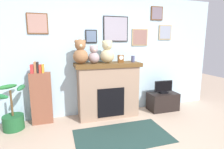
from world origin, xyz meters
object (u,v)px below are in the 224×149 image
tv_stand (163,101)px  television (163,87)px  fireplace (108,90)px  teddy_bear_brown (81,53)px  mantel_clock (121,59)px  bookshelf (41,96)px  candle_jar (133,59)px  teddy_bear_cream (94,55)px  teddy_bear_grey (107,53)px  potted_plant (13,116)px

tv_stand → television: bearing=-90.0°
fireplace → teddy_bear_brown: 0.98m
tv_stand → mantel_clock: (-1.06, 0.04, 1.05)m
bookshelf → mantel_clock: (1.63, -0.06, 0.70)m
candle_jar → tv_stand: bearing=-3.1°
teddy_bear_cream → teddy_bear_grey: (0.28, -0.00, 0.05)m
bookshelf → teddy_bear_grey: size_ratio=2.64×
potted_plant → teddy_bear_cream: size_ratio=2.28×
bookshelf → teddy_bear_grey: 1.57m
bookshelf → teddy_bear_brown: size_ratio=2.57×
potted_plant → candle_jar: (2.42, 0.07, 0.98)m
teddy_bear_brown → bookshelf: bearing=175.7°
potted_plant → teddy_bear_brown: 1.71m
candle_jar → mantel_clock: bearing=-179.7°
teddy_bear_brown → teddy_bear_grey: bearing=0.0°
teddy_bear_cream → teddy_bear_grey: bearing=-0.0°
potted_plant → teddy_bear_brown: size_ratio=1.73×
candle_jar → teddy_bear_cream: (-0.86, -0.00, 0.10)m
teddy_bear_brown → mantel_clock: bearing=-0.1°
fireplace → tv_stand: bearing=-2.5°
teddy_bear_cream → teddy_bear_grey: teddy_bear_grey is taller
tv_stand → candle_jar: 1.30m
potted_plant → candle_jar: candle_jar is taller
teddy_bear_grey → bookshelf: bearing=177.5°
potted_plant → television: bearing=0.5°
bookshelf → candle_jar: size_ratio=9.10×
mantel_clock → teddy_bear_grey: bearing=179.8°
potted_plant → television: size_ratio=1.83×
fireplace → television: bearing=-2.6°
television → teddy_bear_brown: bearing=178.7°
bookshelf → television: 2.70m
fireplace → mantel_clock: bearing=-3.9°
tv_stand → candle_jar: size_ratio=5.01×
potted_plant → tv_stand: (3.20, 0.03, -0.05)m
mantel_clock → fireplace: bearing=176.1°
bookshelf → tv_stand: 2.72m
teddy_bear_brown → candle_jar: bearing=0.0°
mantel_clock → teddy_bear_brown: size_ratio=0.33×
candle_jar → teddy_bear_grey: bearing=-179.9°
potted_plant → tv_stand: 3.20m
teddy_bear_grey → teddy_bear_brown: bearing=-180.0°
teddy_bear_grey → potted_plant: bearing=-177.8°
potted_plant → bookshelf: bearing=14.5°
television → teddy_bear_cream: (-1.64, 0.04, 0.79)m
potted_plant → television: potted_plant is taller
television → teddy_bear_grey: 1.60m
bookshelf → tv_stand: bookshelf is taller
mantel_clock → teddy_bear_grey: teddy_bear_grey is taller
television → candle_jar: bearing=176.9°
fireplace → teddy_bear_cream: bearing=-176.5°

